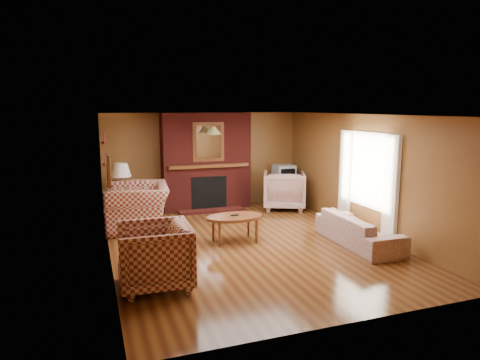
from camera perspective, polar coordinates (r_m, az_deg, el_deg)
name	(u,v)px	position (r m, az deg, el deg)	size (l,w,h in m)	color
floor	(248,243)	(8.17, 1.09, -8.39)	(6.50, 6.50, 0.00)	#47220F
ceiling	(249,115)	(7.77, 1.15, 8.68)	(6.50, 6.50, 0.00)	white
wall_back	(204,160)	(10.95, -4.88, 2.66)	(6.50, 6.50, 0.00)	brown
wall_front	(349,226)	(5.05, 14.30, -6.01)	(6.50, 6.50, 0.00)	brown
wall_left	(107,189)	(7.40, -17.33, -1.17)	(6.50, 6.50, 0.00)	brown
wall_right	(363,174)	(9.06, 16.09, 0.83)	(6.50, 6.50, 0.00)	brown
fireplace	(206,162)	(10.70, -4.52, 2.40)	(2.20, 0.82, 2.40)	#501411
window_right	(367,179)	(8.88, 16.56, 0.16)	(0.10, 1.85, 2.00)	beige
bookshelf	(105,150)	(9.22, -17.61, 3.82)	(0.09, 0.55, 0.71)	#5E3016
botanical_print	(109,171)	(7.05, -17.09, 1.20)	(0.05, 0.40, 0.50)	#5E3016
pendant_light	(214,131)	(9.97, -3.55, 6.60)	(0.36, 0.36, 0.48)	black
plaid_loveseat	(137,207)	(9.26, -13.52, -3.47)	(1.45, 1.26, 0.94)	maroon
plaid_armchair	(155,256)	(6.26, -11.32, -9.86)	(0.99, 1.02, 0.93)	maroon
floral_sofa	(358,230)	(8.29, 15.52, -6.43)	(1.95, 0.76, 0.57)	#BEB593
floral_armchair	(284,190)	(10.81, 5.90, -1.35)	(1.01, 1.04, 0.94)	#BEB593
coffee_table	(235,218)	(8.12, -0.71, -5.16)	(1.08, 0.67, 0.53)	#5E3016
side_table	(123,208)	(10.00, -15.36, -3.57)	(0.45, 0.45, 0.60)	#5E3016
table_lamp	(121,177)	(9.86, -15.55, 0.38)	(0.43, 0.43, 0.71)	white
tv_stand	(283,193)	(11.38, 5.82, -1.75)	(0.53, 0.48, 0.57)	black
crt_tv	(284,174)	(11.28, 5.87, 0.84)	(0.52, 0.51, 0.47)	#A4A7AC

